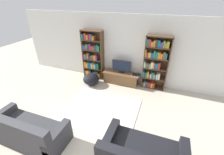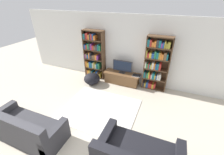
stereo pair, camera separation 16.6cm
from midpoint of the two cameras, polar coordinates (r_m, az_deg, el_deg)
wall_back at (r=5.86m, az=5.15°, el=10.50°), size 8.80×0.06×2.60m
bookshelf_left at (r=6.27m, az=-6.12°, el=8.21°), size 0.86×0.30×1.99m
bookshelf_right at (r=5.57m, az=17.21°, el=5.15°), size 0.86×0.30×1.99m
tv_stand at (r=6.01m, az=4.54°, el=-0.17°), size 1.41×0.48×0.45m
television at (r=5.80m, az=4.80°, el=4.21°), size 0.77×0.16×0.51m
laptop at (r=5.76m, az=10.18°, el=0.75°), size 0.31×0.26×0.03m
area_rug at (r=4.80m, az=-3.77°, el=-12.02°), size 2.26×1.89×0.02m
couch_left_sectional at (r=4.34m, az=-28.94°, el=-16.83°), size 1.89×0.81×0.89m
beanbag_ottoman at (r=6.01m, az=-6.84°, el=-0.46°), size 0.63×0.63×0.43m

